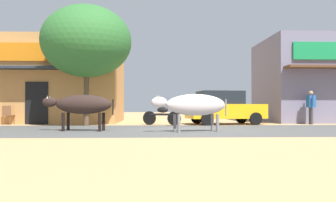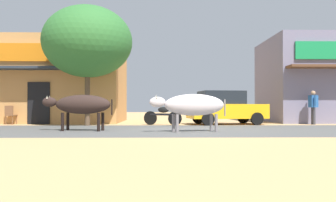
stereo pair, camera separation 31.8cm
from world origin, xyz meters
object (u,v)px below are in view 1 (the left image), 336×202
(cow_near_brown, at_px, (82,105))
(cow_far_dark, at_px, (194,105))
(parked_hatchback_car, at_px, (224,107))
(roadside_tree, at_px, (87,42))
(parked_motorcycle, at_px, (162,115))
(cafe_chair_near_tree, at_px, (8,114))
(pedestrian_by_shop, at_px, (311,105))

(cow_near_brown, bearing_deg, cow_far_dark, -7.32)
(parked_hatchback_car, bearing_deg, roadside_tree, -171.93)
(parked_hatchback_car, relative_size, parked_motorcycle, 2.19)
(roadside_tree, xyz_separation_m, cafe_chair_near_tree, (-3.98, 1.06, -3.37))
(parked_hatchback_car, bearing_deg, parked_motorcycle, -167.45)
(parked_hatchback_car, height_order, pedestrian_by_shop, pedestrian_by_shop)
(cafe_chair_near_tree, bearing_deg, parked_hatchback_car, -0.68)
(parked_hatchback_car, xyz_separation_m, cow_far_dark, (-2.02, -5.01, 0.09))
(roadside_tree, relative_size, cow_near_brown, 2.08)
(cow_near_brown, distance_m, cow_far_dark, 4.07)
(parked_motorcycle, bearing_deg, cafe_chair_near_tree, 173.85)
(roadside_tree, bearing_deg, cow_near_brown, -82.00)
(pedestrian_by_shop, bearing_deg, roadside_tree, -175.93)
(cow_far_dark, height_order, pedestrian_by_shop, pedestrian_by_shop)
(parked_motorcycle, relative_size, cafe_chair_near_tree, 1.95)
(roadside_tree, bearing_deg, pedestrian_by_shop, 4.07)
(roadside_tree, bearing_deg, parked_hatchback_car, 8.07)
(parked_hatchback_car, bearing_deg, cow_far_dark, -112.00)
(roadside_tree, distance_m, parked_motorcycle, 4.90)
(cafe_chair_near_tree, bearing_deg, pedestrian_by_shop, -1.08)
(parked_motorcycle, bearing_deg, cow_far_dark, -76.54)
(cow_near_brown, bearing_deg, roadside_tree, 98.00)
(pedestrian_by_shop, bearing_deg, cafe_chair_near_tree, 178.92)
(roadside_tree, height_order, cow_near_brown, roadside_tree)
(parked_motorcycle, xyz_separation_m, cow_near_brown, (-3.01, -3.81, 0.47))
(cafe_chair_near_tree, bearing_deg, roadside_tree, -14.87)
(pedestrian_by_shop, bearing_deg, cow_far_dark, -142.60)
(cow_far_dark, height_order, cafe_chair_near_tree, cow_far_dark)
(roadside_tree, height_order, cow_far_dark, roadside_tree)
(parked_hatchback_car, height_order, cafe_chair_near_tree, parked_hatchback_car)
(cow_near_brown, xyz_separation_m, cow_far_dark, (4.04, -0.52, -0.02))
(roadside_tree, relative_size, cafe_chair_near_tree, 6.04)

